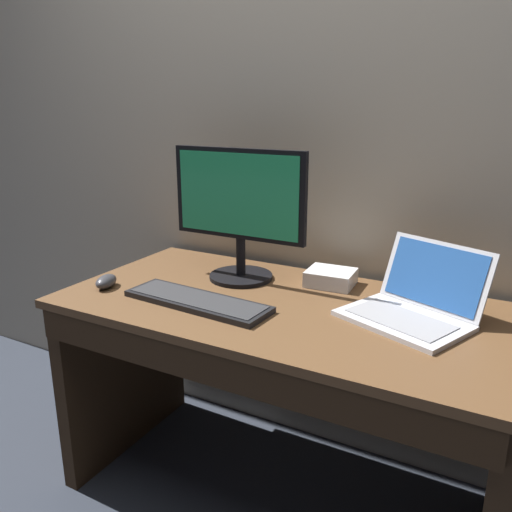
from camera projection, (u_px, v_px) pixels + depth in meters
The scene contains 7 objects.
ground_plane at pixel (279, 496), 1.84m from camera, with size 14.00×14.00×0.00m, color #2D333D.
desk at pixel (279, 375), 1.69m from camera, with size 1.40×0.71×0.73m.
laptop_silver at pixel (412, 307), 1.50m from camera, with size 0.42×0.40×0.21m.
external_monitor at pixel (239, 210), 1.78m from camera, with size 0.50×0.22×0.46m.
wired_keyboard at pixel (197, 301), 1.62m from camera, with size 0.49×0.18×0.02m.
computer_mouse at pixel (106, 281), 1.76m from camera, with size 0.06×0.10×0.04m, color #38383D.
external_drive_box at pixel (331, 278), 1.78m from camera, with size 0.16×0.13×0.05m, color silver.
Camera 1 is at (0.66, -1.37, 1.34)m, focal length 36.61 mm.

